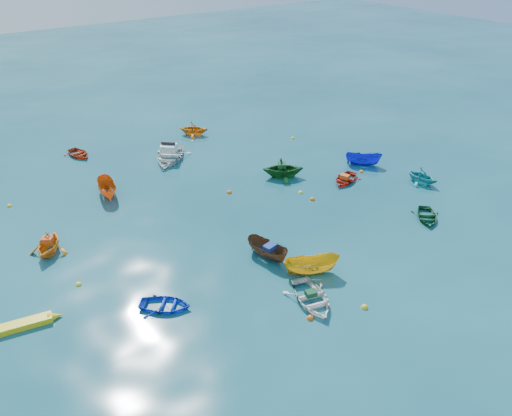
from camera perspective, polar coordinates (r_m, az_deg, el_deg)
ground at (r=30.35m, az=5.43°, el=-4.54°), size 160.00×160.00×0.00m
dinghy_blue_sw at (r=26.39m, az=-10.30°, el=-11.15°), size 3.25×3.16×0.55m
dinghy_white_near at (r=26.49m, az=6.34°, el=-10.58°), size 3.14×3.80×0.68m
sampan_brown_mid at (r=29.46m, az=1.34°, el=-5.59°), size 1.71×3.14×1.15m
dinghy_orange_w at (r=32.27m, az=-22.47°, el=-4.69°), size 3.39×3.49×1.40m
sampan_yellow_mid at (r=28.40m, az=6.30°, el=-7.37°), size 3.32×2.51×1.21m
dinghy_green_e at (r=34.93m, az=18.88°, el=-1.16°), size 3.17×3.20×0.55m
dinghy_cyan_se at (r=39.63m, az=18.31°, el=2.78°), size 2.45×2.75×1.31m
sampan_orange_n at (r=37.44m, az=-16.49°, el=1.45°), size 1.77×3.33×1.22m
dinghy_green_n at (r=38.55m, az=3.09°, el=3.58°), size 4.03×3.88×1.63m
dinghy_red_ne at (r=38.40m, az=10.12°, el=3.02°), size 3.24×2.82×0.56m
sampan_blue_far at (r=41.43m, az=12.10°, el=4.90°), size 2.80×2.80×1.11m
dinghy_red_far at (r=44.62m, az=-19.59°, el=5.65°), size 2.33×2.94×0.55m
dinghy_orange_far at (r=46.79m, az=-7.11°, el=8.33°), size 3.46×3.45×1.38m
kayak_yellow at (r=27.45m, az=-25.77°, el=-12.36°), size 4.15×1.33×0.42m
motorboat_white at (r=41.96m, az=-9.82°, el=5.47°), size 5.07×5.14×1.47m
tarp_green_a at (r=26.25m, az=6.30°, el=-9.66°), size 0.66×0.56×0.27m
tarp_blue_a at (r=28.96m, az=1.57°, el=-4.52°), size 0.78×0.65×0.33m
tarp_orange_a at (r=31.86m, az=-22.74°, el=-3.37°), size 0.79×0.75×0.30m
tarp_green_b at (r=38.11m, az=2.98°, el=4.91°), size 0.85×0.91×0.35m
tarp_orange_b at (r=38.13m, az=10.11°, el=3.54°), size 0.69×0.77×0.31m
buoy_or_a at (r=25.53m, az=6.20°, el=-12.45°), size 0.36×0.36×0.36m
buoy_ye_a at (r=26.57m, az=12.29°, el=-11.06°), size 0.36×0.36×0.36m
buoy_or_b at (r=35.51m, az=6.46°, el=0.95°), size 0.37×0.37×0.37m
buoy_ye_b at (r=29.05m, az=-19.60°, el=-8.25°), size 0.32×0.32×0.32m
buoy_or_c at (r=36.23m, az=-3.08°, el=1.74°), size 0.38×0.38×0.38m
buoy_ye_c at (r=36.32m, az=5.11°, el=1.74°), size 0.32×0.32×0.32m
buoy_or_d at (r=40.10m, az=11.94°, el=4.04°), size 0.34×0.34×0.34m
buoy_ye_d at (r=38.46m, az=-26.34°, el=0.17°), size 0.32×0.32×0.32m
buoy_or_e at (r=39.23m, az=2.99°, el=4.08°), size 0.39×0.39×0.39m
buoy_ye_e at (r=45.66m, az=4.22°, el=7.92°), size 0.33×0.33×0.33m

